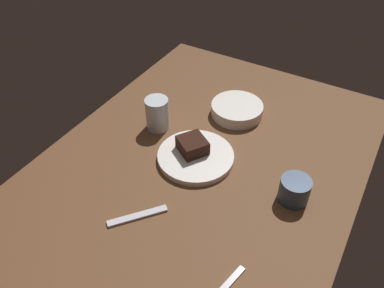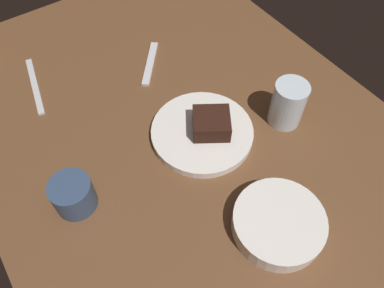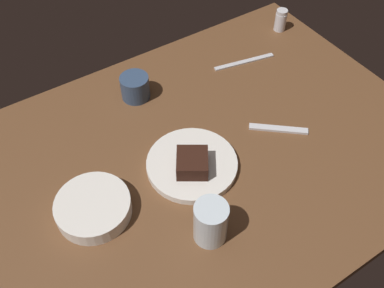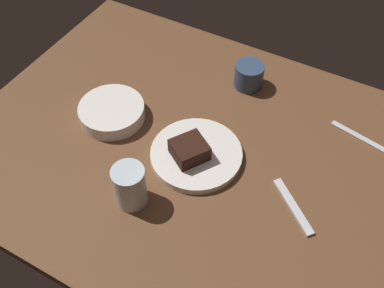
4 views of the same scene
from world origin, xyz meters
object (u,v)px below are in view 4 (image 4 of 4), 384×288
at_px(butter_knife, 367,141).
at_px(chocolate_cake_slice, 189,150).
at_px(side_bowl, 112,112).
at_px(coffee_cup, 249,75).
at_px(dessert_plate, 196,154).
at_px(dessert_spoon, 293,206).
at_px(water_glass, 130,186).

bearing_deg(butter_knife, chocolate_cake_slice, -131.87).
distance_m(chocolate_cake_slice, butter_knife, 0.44).
height_order(chocolate_cake_slice, butter_knife, chocolate_cake_slice).
bearing_deg(side_bowl, coffee_cup, -132.21).
xyz_separation_m(dessert_plate, dessert_spoon, (-0.25, 0.02, -0.01)).
relative_size(dessert_plate, dessert_spoon, 1.45).
relative_size(dessert_plate, coffee_cup, 2.78).
bearing_deg(side_bowl, butter_knife, -158.61).
distance_m(side_bowl, coffee_cup, 0.37).
distance_m(chocolate_cake_slice, dessert_spoon, 0.26).
distance_m(water_glass, coffee_cup, 0.47).
bearing_deg(water_glass, dessert_spoon, -154.44).
bearing_deg(coffee_cup, water_glass, 81.39).
height_order(water_glass, dessert_spoon, water_glass).
relative_size(side_bowl, dessert_spoon, 1.10).
bearing_deg(coffee_cup, chocolate_cake_slice, 87.60).
bearing_deg(dessert_plate, water_glass, 68.96).
bearing_deg(chocolate_cake_slice, coffee_cup, -92.40).
distance_m(side_bowl, butter_knife, 0.63).
xyz_separation_m(side_bowl, butter_knife, (-0.59, -0.23, -0.02)).
bearing_deg(side_bowl, dessert_spoon, 176.36).
bearing_deg(butter_knife, water_glass, -122.70).
distance_m(coffee_cup, butter_knife, 0.34).
bearing_deg(water_glass, coffee_cup, -98.61).
height_order(water_glass, butter_knife, water_glass).
bearing_deg(chocolate_cake_slice, butter_knife, -143.71).
xyz_separation_m(water_glass, coffee_cup, (-0.07, -0.46, -0.02)).
bearing_deg(butter_knife, dessert_spoon, -97.22).
distance_m(water_glass, dessert_spoon, 0.36).
xyz_separation_m(coffee_cup, dessert_spoon, (-0.25, 0.31, -0.03)).
xyz_separation_m(chocolate_cake_slice, dessert_spoon, (-0.26, 0.01, -0.03)).
height_order(chocolate_cake_slice, water_glass, water_glass).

